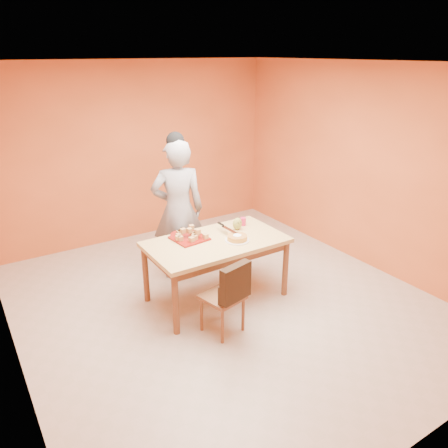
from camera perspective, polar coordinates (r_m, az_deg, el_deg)
floor at (r=5.32m, az=-0.00°, el=-10.16°), size 5.00×5.00×0.00m
ceiling at (r=4.51m, az=-0.00°, el=20.35°), size 5.00×5.00×0.00m
wall_back at (r=6.91m, az=-11.40°, el=9.13°), size 4.50×0.00×4.50m
wall_right at (r=6.21m, az=17.92°, el=7.09°), size 0.00×5.00×5.00m
dining_table at (r=5.10m, az=-1.02°, el=-3.12°), size 1.60×0.90×0.76m
dining_chair at (r=4.59m, az=-0.10°, el=-9.31°), size 0.47×0.53×0.85m
pastry_pile at (r=5.08m, az=-4.56°, el=-1.20°), size 0.33×0.33×0.11m
person at (r=5.58m, az=-6.01°, el=1.79°), size 0.77×0.63×1.83m
pastry_platter at (r=5.10m, az=-4.54°, el=-1.87°), size 0.41×0.41×0.02m
red_dinner_plate at (r=5.22m, az=-5.54°, el=-1.39°), size 0.31×0.31×0.02m
white_cake_plate at (r=5.05m, az=1.73°, el=-2.13°), size 0.30×0.30×0.01m
sponge_cake at (r=5.04m, az=1.74°, el=-1.79°), size 0.29×0.29×0.05m
cake_server at (r=5.17m, az=0.71°, el=-0.76°), size 0.06×0.28×0.01m
egg_ornament at (r=5.34m, az=1.76°, el=0.04°), size 0.12×0.10×0.15m
magenta_glass at (r=5.48m, az=2.52°, el=0.32°), size 0.09×0.09×0.10m
checker_tin at (r=5.61m, az=2.02°, el=0.48°), size 0.12×0.12×0.03m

